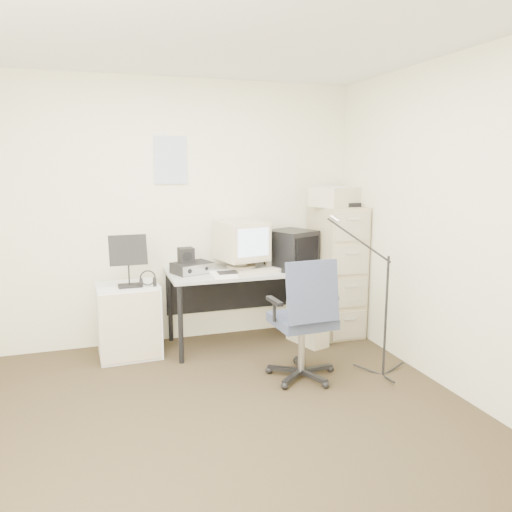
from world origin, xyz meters
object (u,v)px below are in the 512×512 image
object	(u,v)px
desk	(248,306)
office_chair	(302,318)
side_cart	(129,320)
filing_cabinet	(336,270)

from	to	relation	value
desk	office_chair	size ratio (longest dim) A/B	1.49
desk	side_cart	world-z (taller)	desk
office_chair	side_cart	xyz separation A→B (m)	(-1.29, 0.92, -0.17)
filing_cabinet	desk	size ratio (longest dim) A/B	0.87
desk	side_cart	distance (m)	1.11
filing_cabinet	desk	world-z (taller)	filing_cabinet
filing_cabinet	desk	distance (m)	0.99
office_chair	desk	bearing A→B (deg)	97.95
desk	office_chair	bearing A→B (deg)	-78.98
filing_cabinet	office_chair	world-z (taller)	filing_cabinet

